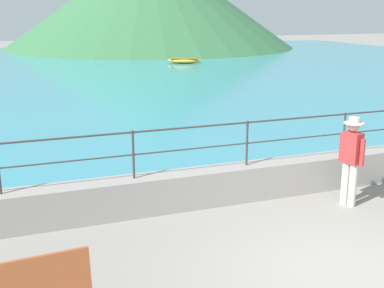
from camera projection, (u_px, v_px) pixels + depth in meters
ground_plane at (344, 273)px, 7.29m from camera, size 120.00×120.00×0.00m
promenade_wall at (246, 182)px, 10.09m from camera, size 20.00×0.56×0.70m
railing at (247, 134)px, 9.83m from camera, size 18.44×0.04×0.90m
lake_water at (80, 71)px, 30.64m from camera, size 64.00×44.32×0.06m
person_walking at (351, 157)px, 9.57m from camera, size 0.38×0.56×1.75m
boat_2 at (184, 60)px, 34.93m from camera, size 2.47×1.67×0.36m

